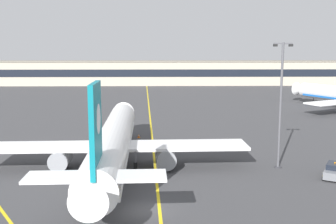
{
  "coord_description": "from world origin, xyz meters",
  "views": [
    {
      "loc": [
        1.21,
        -34.26,
        14.25
      ],
      "look_at": [
        2.22,
        13.13,
        6.8
      ],
      "focal_mm": 43.39,
      "sensor_mm": 36.0,
      "label": 1
    }
  ],
  "objects": [
    {
      "name": "terminal_building",
      "position": [
        1.09,
        126.43,
        4.72
      ],
      "size": [
        145.55,
        12.4,
        9.42
      ],
      "color": "#B2A893",
      "rests_on": "ground"
    },
    {
      "name": "airliner_foreground",
      "position": [
        -4.22,
        12.58,
        3.37
      ],
      "size": [
        32.12,
        41.48,
        11.65
      ],
      "color": "white",
      "rests_on": "ground"
    },
    {
      "name": "service_car_third",
      "position": [
        20.66,
        8.85,
        0.77
      ],
      "size": [
        3.69,
        4.53,
        1.79
      ],
      "color": "slate",
      "rests_on": "ground"
    },
    {
      "name": "taxiway_centreline",
      "position": [
        0.0,
        30.0,
        0.0
      ],
      "size": [
        7.46,
        179.87,
        0.01
      ],
      "primitive_type": "cube",
      "rotation": [
        0.0,
        0.0,
        0.04
      ],
      "color": "yellow",
      "rests_on": "ground"
    },
    {
      "name": "apron_lamp_post",
      "position": [
        15.52,
        12.85,
        7.79
      ],
      "size": [
        2.24,
        0.9,
        14.94
      ],
      "color": "#515156",
      "rests_on": "ground"
    },
    {
      "name": "ground_plane",
      "position": [
        0.0,
        0.0,
        0.0
      ],
      "size": [
        400.0,
        400.0,
        0.0
      ],
      "primitive_type": "plane",
      "color": "#3D3D3F"
    },
    {
      "name": "safety_cone_by_nose_gear",
      "position": [
        -2.14,
        29.83,
        0.26
      ],
      "size": [
        0.44,
        0.44,
        0.55
      ],
      "color": "orange",
      "rests_on": "ground"
    }
  ]
}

